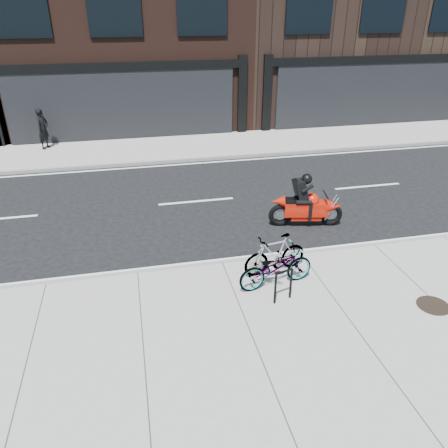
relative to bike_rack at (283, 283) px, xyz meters
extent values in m
plane|color=black|center=(-0.91, 3.68, -0.56)|extent=(120.00, 120.00, 0.00)
cube|color=gray|center=(-0.91, -1.32, -0.50)|extent=(60.00, 6.00, 0.13)
cube|color=gray|center=(-0.91, 11.43, -0.50)|extent=(60.00, 3.50, 0.13)
cylinder|color=black|center=(-0.19, -0.06, -0.08)|extent=(0.05, 0.05, 0.71)
cylinder|color=black|center=(0.19, 0.06, -0.08)|extent=(0.05, 0.05, 0.71)
cylinder|color=black|center=(0.00, 0.00, 0.28)|extent=(0.39, 0.16, 0.05)
imported|color=gray|center=(0.03, 0.57, 0.02)|extent=(1.80, 0.87, 0.91)
imported|color=gray|center=(0.18, 1.08, 0.03)|extent=(1.60, 0.72, 0.93)
torus|color=black|center=(2.55, 3.24, -0.24)|extent=(0.68, 0.27, 0.66)
torus|color=black|center=(1.15, 3.52, -0.24)|extent=(0.68, 0.27, 0.66)
cube|color=red|center=(1.84, 3.38, -0.04)|extent=(1.26, 0.61, 0.38)
cone|color=red|center=(2.59, 3.23, 0.02)|extent=(0.53, 0.52, 0.44)
sphere|color=red|center=(1.99, 3.35, 0.22)|extent=(0.40, 0.40, 0.40)
cube|color=black|center=(1.55, 3.44, 0.20)|extent=(0.60, 0.39, 0.12)
cylinder|color=silver|center=(1.34, 3.67, -0.26)|extent=(0.56, 0.20, 0.09)
cube|color=black|center=(1.69, 3.41, 0.54)|extent=(0.46, 0.43, 0.59)
cube|color=black|center=(1.53, 3.45, 0.62)|extent=(0.29, 0.34, 0.41)
sphere|color=black|center=(1.80, 3.39, 0.85)|extent=(0.29, 0.29, 0.29)
imported|color=black|center=(-6.31, 12.30, 0.40)|extent=(0.64, 0.72, 1.67)
cylinder|color=black|center=(2.97, -0.85, -0.43)|extent=(0.87, 0.87, 0.02)
camera|label=1|loc=(-2.77, -6.98, 5.13)|focal=35.00mm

